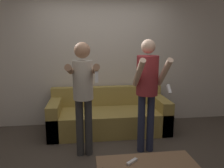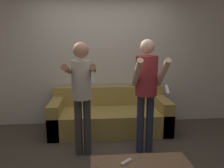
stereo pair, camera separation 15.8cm
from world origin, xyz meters
The scene contains 6 objects.
ground_plane centered at (0.00, 0.00, 0.00)m, with size 14.00×14.00×0.00m, color #4C4238.
wall_back centered at (0.00, 1.60, 1.35)m, with size 6.40×0.06×2.70m.
couch centered at (0.12, 1.13, 0.27)m, with size 2.16×0.87×0.78m.
person_standing_left centered at (-0.34, 0.25, 1.02)m, with size 0.40×0.71×1.65m.
person_standing_right centered at (0.59, 0.26, 1.05)m, with size 0.44×0.60×1.69m.
remote_far centered at (0.16, -0.69, 0.41)m, with size 0.14×0.12×0.02m.
Camera 2 is at (-0.17, -2.77, 1.67)m, focal length 35.00 mm.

